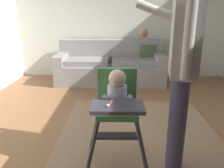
% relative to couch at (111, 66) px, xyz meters
% --- Properties ---
extents(ground, '(6.25, 7.35, 0.10)m').
position_rel_couch_xyz_m(ground, '(0.25, -2.39, -0.38)').
color(ground, brown).
extents(wall_far, '(5.45, 0.06, 2.78)m').
position_rel_couch_xyz_m(wall_far, '(0.25, 0.52, 1.06)').
color(wall_far, silver).
rests_on(wall_far, ground).
extents(area_rug, '(1.89, 2.88, 0.01)m').
position_rel_couch_xyz_m(area_rug, '(0.39, -2.58, -0.33)').
color(area_rug, '#957659').
rests_on(area_rug, ground).
extents(couch, '(2.21, 0.86, 0.86)m').
position_rel_couch_xyz_m(couch, '(0.00, 0.00, 0.00)').
color(couch, gray).
rests_on(couch, ground).
extents(high_chair, '(0.61, 0.73, 0.95)m').
position_rel_couch_xyz_m(high_chair, '(0.13, -2.76, 0.32)').
color(high_chair, '#35333C').
rests_on(high_chair, ground).
extents(adult_standing, '(0.51, 0.56, 1.72)m').
position_rel_couch_xyz_m(adult_standing, '(0.64, -2.86, 0.65)').
color(adult_standing, '#3E3D59').
rests_on(adult_standing, ground).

